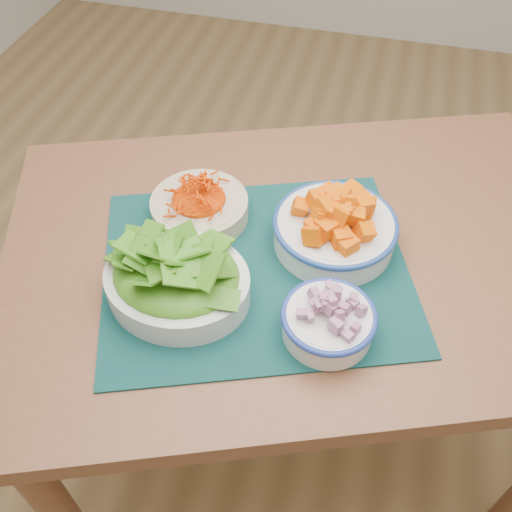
% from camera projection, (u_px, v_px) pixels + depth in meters
% --- Properties ---
extents(ground, '(4.00, 4.00, 0.00)m').
position_uv_depth(ground, '(261.00, 321.00, 1.85)').
color(ground, '#A47F4F').
rests_on(ground, ground).
extents(table, '(1.29, 1.09, 0.75)m').
position_uv_depth(table, '(301.00, 284.00, 1.13)').
color(table, brown).
rests_on(table, ground).
extents(placemat, '(0.65, 0.60, 0.00)m').
position_uv_depth(placemat, '(256.00, 268.00, 1.01)').
color(placemat, black).
rests_on(placemat, table).
extents(carrot_bowl, '(0.22, 0.22, 0.07)m').
position_uv_depth(carrot_bowl, '(199.00, 204.00, 1.07)').
color(carrot_bowl, beige).
rests_on(carrot_bowl, placemat).
extents(squash_bowl, '(0.23, 0.23, 0.10)m').
position_uv_depth(squash_bowl, '(335.00, 224.00, 1.01)').
color(squash_bowl, white).
rests_on(squash_bowl, placemat).
extents(lettuce_bowl, '(0.26, 0.22, 0.11)m').
position_uv_depth(lettuce_bowl, '(176.00, 276.00, 0.93)').
color(lettuce_bowl, silver).
rests_on(lettuce_bowl, placemat).
extents(onion_bowl, '(0.19, 0.19, 0.08)m').
position_uv_depth(onion_bowl, '(329.00, 319.00, 0.89)').
color(onion_bowl, silver).
rests_on(onion_bowl, placemat).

